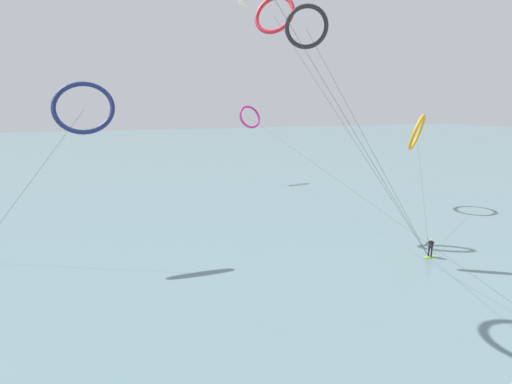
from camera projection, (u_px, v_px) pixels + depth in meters
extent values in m
cube|color=slate|center=(158.00, 153.00, 103.58)|extent=(400.00, 200.00, 0.08)
ellipsoid|color=#8CC62D|center=(430.00, 257.00, 33.05)|extent=(1.40, 0.40, 0.06)
cylinder|color=black|center=(431.00, 253.00, 32.82)|extent=(0.12, 0.12, 0.80)
cylinder|color=black|center=(429.00, 252.00, 33.07)|extent=(0.12, 0.12, 0.80)
cube|color=black|center=(431.00, 244.00, 32.79)|extent=(0.24, 0.34, 0.62)
sphere|color=tan|center=(431.00, 240.00, 32.69)|extent=(0.22, 0.22, 0.22)
cylinder|color=black|center=(432.00, 244.00, 32.69)|extent=(0.51, 0.15, 0.39)
cylinder|color=black|center=(428.00, 243.00, 33.08)|extent=(0.51, 0.15, 0.39)
torus|color=#CC288E|center=(250.00, 117.00, 63.14)|extent=(4.38, 2.95, 3.83)
cylinder|color=#3F3F3F|center=(333.00, 177.00, 41.18)|extent=(2.78, 51.24, 10.89)
cylinder|color=#3F3F3F|center=(360.00, 142.00, 27.54)|extent=(16.52, 1.35, 20.88)
torus|color=black|center=(306.00, 27.00, 30.88)|extent=(3.48, 2.23, 3.59)
cylinder|color=#3F3F3F|center=(370.00, 147.00, 32.00)|extent=(9.82, 5.70, 19.16)
torus|color=red|center=(274.00, 14.00, 35.90)|extent=(4.28, 4.20, 3.88)
cylinder|color=#3F3F3F|center=(349.00, 132.00, 34.51)|extent=(10.30, 11.81, 21.29)
torus|color=orange|center=(417.00, 132.00, 47.80)|extent=(4.71, 4.35, 4.65)
cylinder|color=#3F3F3F|center=(422.00, 185.00, 40.46)|extent=(10.47, 14.85, 9.50)
torus|color=navy|center=(83.00, 108.00, 30.30)|extent=(4.89, 2.97, 4.30)
cylinder|color=#3F3F3F|center=(26.00, 189.00, 31.15)|extent=(10.26, 2.07, 12.70)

